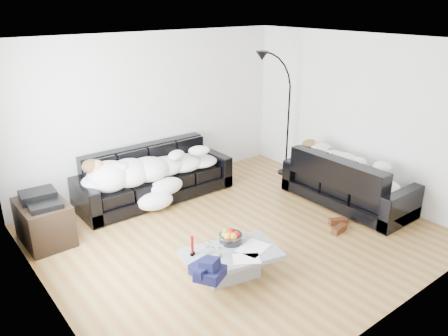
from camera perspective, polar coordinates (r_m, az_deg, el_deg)
ground at (r=6.17m, az=1.73°, el=-8.62°), size 5.00×5.00×0.00m
wall_back at (r=7.44m, az=-9.35°, el=7.18°), size 5.00×0.02×2.60m
wall_left at (r=4.57m, az=-23.08°, el=-3.38°), size 0.02×4.50×2.60m
wall_right at (r=7.43m, az=16.98°, el=6.52°), size 0.02×4.50×2.60m
ceiling at (r=5.37m, az=2.05°, el=16.20°), size 5.00×5.00×0.00m
sofa_back at (r=7.15m, az=-9.01°, el=-0.83°), size 2.54×0.88×0.83m
sofa_right at (r=7.14m, az=15.93°, el=-1.46°), size 0.87×2.04×0.83m
sleeper_back at (r=7.03m, az=-8.91°, el=0.71°), size 2.15×0.74×0.43m
sleeper_right at (r=7.06m, az=16.11°, el=0.19°), size 0.74×1.75×0.43m
teal_cushion at (r=7.35m, az=11.98°, el=2.11°), size 0.42×0.38×0.20m
coffee_table at (r=5.25m, az=0.94°, el=-12.43°), size 1.23×0.88×0.32m
fruit_bowl at (r=5.31m, az=0.87°, el=-8.85°), size 0.32×0.32×0.17m
wine_glass_a at (r=5.08m, az=-2.07°, el=-10.37°), size 0.09×0.09×0.17m
wine_glass_b at (r=4.98m, az=-1.52°, el=-11.10°), size 0.08×0.08×0.16m
wine_glass_c at (r=5.05m, az=-0.41°, el=-10.65°), size 0.07×0.07×0.16m
candle_left at (r=5.05m, az=-4.24°, el=-10.13°), size 0.05×0.05×0.25m
candle_right at (r=5.08m, az=-4.07°, el=-10.05°), size 0.05×0.05×0.23m
newspaper_a at (r=5.24m, az=3.84°, el=-10.36°), size 0.43×0.37×0.01m
newspaper_b at (r=5.04m, az=2.96°, el=-11.72°), size 0.38×0.35×0.01m
navy_jacket at (r=4.68m, az=-2.05°, el=-12.19°), size 0.39×0.34×0.17m
shoes at (r=6.49m, az=14.74°, el=-7.23°), size 0.48×0.36×0.10m
av_cabinet at (r=6.35m, az=-22.44°, el=-6.54°), size 0.59×0.84×0.57m
stereo at (r=6.20m, az=-22.89°, el=-3.65°), size 0.46×0.37×0.13m
floor_lamp at (r=8.01m, az=8.38°, el=6.08°), size 0.79×0.53×2.01m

